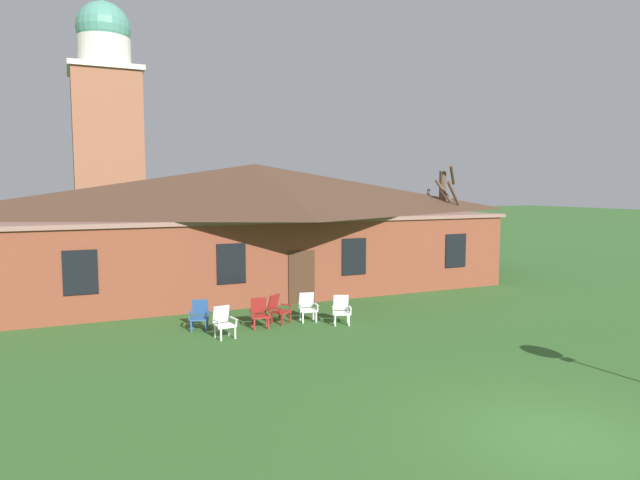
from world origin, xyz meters
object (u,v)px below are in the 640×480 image
(lawn_chair_near_door, at_px, (223,321))
(lawn_chair_left_end, at_px, (260,312))
(lawn_chair_middle, at_px, (278,308))
(lawn_chair_right_end, at_px, (307,306))
(lawn_chair_far_side, at_px, (341,309))
(lawn_chair_by_porch, at_px, (200,314))

(lawn_chair_near_door, bearing_deg, lawn_chair_left_end, 27.44)
(lawn_chair_near_door, distance_m, lawn_chair_middle, 2.39)
(lawn_chair_right_end, bearing_deg, lawn_chair_middle, 172.94)
(lawn_chair_near_door, height_order, lawn_chair_far_side, same)
(lawn_chair_by_porch, relative_size, lawn_chair_middle, 1.00)
(lawn_chair_middle, height_order, lawn_chair_far_side, same)
(lawn_chair_near_door, height_order, lawn_chair_left_end, same)
(lawn_chair_right_end, relative_size, lawn_chair_far_side, 1.00)
(lawn_chair_middle, bearing_deg, lawn_chair_left_end, -157.91)
(lawn_chair_near_door, relative_size, lawn_chair_middle, 1.00)
(lawn_chair_near_door, bearing_deg, lawn_chair_right_end, 15.85)
(lawn_chair_near_door, relative_size, lawn_chair_left_end, 1.00)
(lawn_chair_by_porch, bearing_deg, lawn_chair_far_side, -14.94)
(lawn_chair_right_end, height_order, lawn_chair_far_side, same)
(lawn_chair_right_end, bearing_deg, lawn_chair_far_side, -45.15)
(lawn_chair_by_porch, distance_m, lawn_chair_left_end, 1.93)
(lawn_chair_middle, height_order, lawn_chair_right_end, same)
(lawn_chair_by_porch, height_order, lawn_chair_far_side, same)
(lawn_chair_left_end, distance_m, lawn_chair_middle, 0.81)
(lawn_chair_left_end, bearing_deg, lawn_chair_by_porch, 164.77)
(lawn_chair_near_door, bearing_deg, lawn_chair_middle, 25.63)
(lawn_chair_by_porch, height_order, lawn_chair_near_door, same)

